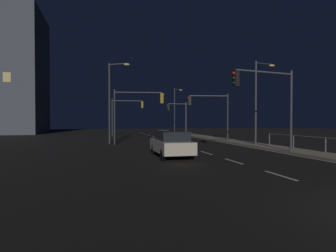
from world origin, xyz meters
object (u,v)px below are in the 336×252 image
street_lamp_across_street (259,94)px  street_lamp_median (113,95)px  traffic_light_far_right (126,110)px  street_lamp_corner (176,106)px  traffic_light_near_left (209,107)px  traffic_light_far_center (137,105)px  traffic_light_overhead_east (267,93)px  car (171,143)px  traffic_light_far_left (177,112)px

street_lamp_across_street → street_lamp_median: 13.40m
traffic_light_far_right → street_lamp_corner: (9.37, 8.05, 1.05)m
traffic_light_near_left → street_lamp_median: (-9.91, -0.31, 0.97)m
street_lamp_across_street → street_lamp_median: size_ratio=0.95×
traffic_light_far_center → traffic_light_overhead_east: size_ratio=0.94×
traffic_light_far_right → traffic_light_far_center: size_ratio=1.04×
car → traffic_light_near_left: (6.81, 10.73, 2.81)m
street_lamp_corner → traffic_light_far_center: bearing=-113.9°
street_lamp_median → traffic_light_near_left: bearing=1.8°
traffic_light_overhead_east → street_lamp_median: size_ratio=0.71×
traffic_light_far_right → street_lamp_corner: bearing=40.7°
traffic_light_far_center → street_lamp_corner: bearing=66.1°
street_lamp_across_street → street_lamp_median: bearing=159.3°
traffic_light_near_left → street_lamp_corner: (1.83, 20.30, 1.17)m
traffic_light_near_left → car: bearing=-122.4°
traffic_light_near_left → traffic_light_far_center: traffic_light_far_center is taller
traffic_light_far_left → traffic_light_far_center: traffic_light_far_center is taller
traffic_light_near_left → traffic_light_far_center: bearing=-171.2°
traffic_light_far_right → street_lamp_corner: 12.40m
traffic_light_far_center → street_lamp_corner: 23.52m
traffic_light_far_left → traffic_light_far_center: 16.18m
traffic_light_near_left → traffic_light_far_center: 7.77m
traffic_light_overhead_east → traffic_light_far_center: bearing=125.6°
car → traffic_light_far_center: bearing=95.2°
traffic_light_overhead_east → street_lamp_median: (-9.35, 10.80, 0.60)m
traffic_light_far_center → traffic_light_overhead_east: (7.12, -9.93, 0.36)m
traffic_light_far_left → traffic_light_far_center: size_ratio=0.96×
traffic_light_overhead_east → traffic_light_far_left: bearing=88.3°
car → traffic_light_far_center: 10.00m
car → traffic_light_near_left: bearing=57.6°
traffic_light_far_right → street_lamp_across_street: (10.17, -17.28, 0.79)m
traffic_light_far_left → traffic_light_overhead_east: size_ratio=0.90×
traffic_light_far_right → street_lamp_across_street: street_lamp_across_street is taller
traffic_light_far_right → street_lamp_median: bearing=-100.7°
car → street_lamp_across_street: 11.63m
car → traffic_light_far_right: (-0.73, 22.98, 2.93)m
traffic_light_far_right → traffic_light_overhead_east: traffic_light_overhead_east is taller
car → traffic_light_far_left: size_ratio=0.90×
car → street_lamp_median: (-3.10, 10.43, 3.78)m
traffic_light_near_left → street_lamp_across_street: size_ratio=0.67×
traffic_light_far_left → traffic_light_overhead_east: 24.11m
street_lamp_corner → traffic_light_near_left: bearing=-95.1°
traffic_light_far_right → traffic_light_far_center: bearing=-90.6°
traffic_light_overhead_east → car: bearing=176.5°
street_lamp_median → traffic_light_far_left: bearing=52.9°
traffic_light_near_left → street_lamp_across_street: street_lamp_across_street is taller
traffic_light_near_left → street_lamp_corner: bearing=84.9°
street_lamp_across_street → street_lamp_corner: (-0.80, 25.33, 0.26)m
street_lamp_median → street_lamp_across_street: bearing=-20.7°
car → street_lamp_corner: (8.64, 31.03, 3.98)m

